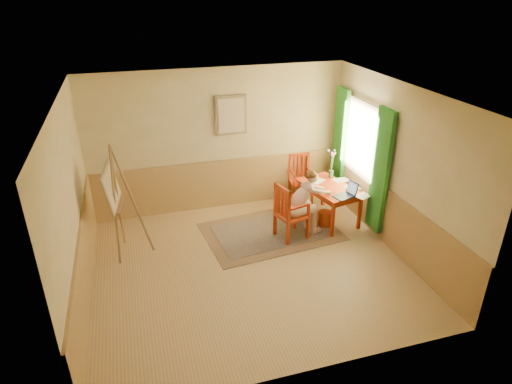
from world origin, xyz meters
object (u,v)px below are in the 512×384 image
object	(u,v)px
chair_left	(289,212)
laptop	(347,194)
easel	(114,192)
chair_back	(300,178)
figure	(304,201)
table	(329,191)

from	to	relation	value
chair_left	laptop	world-z (taller)	chair_left
laptop	easel	xyz separation A→B (m)	(-3.94, 0.42, 0.39)
chair_back	easel	xyz separation A→B (m)	(-3.64, -1.04, 0.66)
chair_left	figure	xyz separation A→B (m)	(0.28, 0.05, 0.15)
laptop	chair_left	bearing A→B (deg)	176.84
table	chair_back	size ratio (longest dim) A/B	1.34
table	chair_left	size ratio (longest dim) A/B	1.26
chair_back	figure	bearing A→B (deg)	-109.65
table	figure	size ratio (longest dim) A/B	1.08
figure	easel	xyz separation A→B (m)	(-3.16, 0.31, 0.48)
chair_back	easel	distance (m)	3.84
chair_back	laptop	world-z (taller)	chair_back
chair_left	figure	world-z (taller)	figure
chair_left	easel	size ratio (longest dim) A/B	0.54
figure	chair_back	bearing A→B (deg)	70.35
table	chair_left	bearing A→B (deg)	-156.31
table	easel	bearing A→B (deg)	-179.15
table	easel	size ratio (longest dim) A/B	0.68
table	laptop	size ratio (longest dim) A/B	2.90
table	laptop	world-z (taller)	laptop
chair_back	easel	size ratio (longest dim) A/B	0.51
table	chair_back	world-z (taller)	chair_back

